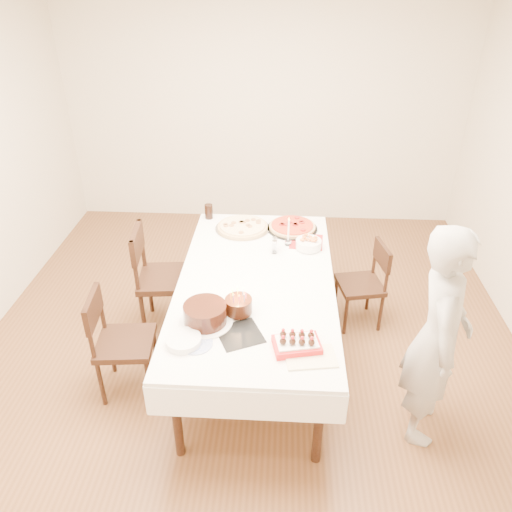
# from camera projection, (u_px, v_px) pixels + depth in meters

# --- Properties ---
(floor) EXTENTS (5.00, 5.00, 0.00)m
(floor) POSITION_uv_depth(u_px,v_px,m) (249.00, 350.00, 4.12)
(floor) COLOR brown
(floor) RESTS_ON ground
(wall_back) EXTENTS (4.50, 0.04, 2.70)m
(wall_back) POSITION_uv_depth(u_px,v_px,m) (264.00, 107.00, 5.56)
(wall_back) COLOR beige
(wall_back) RESTS_ON floor
(dining_table) EXTENTS (1.28, 2.21, 0.75)m
(dining_table) POSITION_uv_depth(u_px,v_px,m) (256.00, 320.00, 3.86)
(dining_table) COLOR white
(dining_table) RESTS_ON floor
(chair_right_savory) EXTENTS (0.46, 0.46, 0.77)m
(chair_right_savory) POSITION_uv_depth(u_px,v_px,m) (360.00, 285.00, 4.26)
(chair_right_savory) COLOR #331C11
(chair_right_savory) RESTS_ON floor
(chair_left_savory) EXTENTS (0.53, 0.53, 0.95)m
(chair_left_savory) POSITION_uv_depth(u_px,v_px,m) (166.00, 279.00, 4.18)
(chair_left_savory) COLOR #331C11
(chair_left_savory) RESTS_ON floor
(chair_left_dessert) EXTENTS (0.47, 0.47, 0.84)m
(chair_left_dessert) POSITION_uv_depth(u_px,v_px,m) (125.00, 343.00, 3.56)
(chair_left_dessert) COLOR #331C11
(chair_left_dessert) RESTS_ON floor
(person) EXTENTS (0.47, 0.63, 1.54)m
(person) POSITION_uv_depth(u_px,v_px,m) (438.00, 338.00, 3.08)
(person) COLOR #B2ADA8
(person) RESTS_ON floor
(pizza_white) EXTENTS (0.58, 0.58, 0.04)m
(pizza_white) POSITION_uv_depth(u_px,v_px,m) (243.00, 227.00, 4.34)
(pizza_white) COLOR beige
(pizza_white) RESTS_ON dining_table
(pizza_pepperoni) EXTENTS (0.55, 0.55, 0.04)m
(pizza_pepperoni) POSITION_uv_depth(u_px,v_px,m) (292.00, 227.00, 4.34)
(pizza_pepperoni) COLOR red
(pizza_pepperoni) RESTS_ON dining_table
(red_placemat) EXTENTS (0.29, 0.29, 0.01)m
(red_placemat) POSITION_uv_depth(u_px,v_px,m) (306.00, 242.00, 4.15)
(red_placemat) COLOR #B21E1E
(red_placemat) RESTS_ON dining_table
(pasta_bowl) EXTENTS (0.22, 0.22, 0.07)m
(pasta_bowl) POSITION_uv_depth(u_px,v_px,m) (309.00, 244.00, 4.04)
(pasta_bowl) COLOR white
(pasta_bowl) RESTS_ON dining_table
(taper_candle) EXTENTS (0.07, 0.07, 0.25)m
(taper_candle) POSITION_uv_depth(u_px,v_px,m) (289.00, 231.00, 4.05)
(taper_candle) COLOR white
(taper_candle) RESTS_ON dining_table
(shaker_pair) EXTENTS (0.10, 0.10, 0.11)m
(shaker_pair) POSITION_uv_depth(u_px,v_px,m) (274.00, 247.00, 3.97)
(shaker_pair) COLOR white
(shaker_pair) RESTS_ON dining_table
(cola_glass) EXTENTS (0.08, 0.08, 0.13)m
(cola_glass) POSITION_uv_depth(u_px,v_px,m) (209.00, 211.00, 4.50)
(cola_glass) COLOR black
(cola_glass) RESTS_ON dining_table
(layer_cake) EXTENTS (0.36, 0.36, 0.14)m
(layer_cake) POSITION_uv_depth(u_px,v_px,m) (205.00, 314.00, 3.20)
(layer_cake) COLOR black
(layer_cake) RESTS_ON dining_table
(cake_board) EXTENTS (0.35, 0.35, 0.01)m
(cake_board) POSITION_uv_depth(u_px,v_px,m) (240.00, 335.00, 3.14)
(cake_board) COLOR black
(cake_board) RESTS_ON dining_table
(birthday_cake) EXTENTS (0.20, 0.20, 0.17)m
(birthday_cake) POSITION_uv_depth(u_px,v_px,m) (239.00, 301.00, 3.28)
(birthday_cake) COLOR #3A1B0F
(birthday_cake) RESTS_ON dining_table
(strawberry_box) EXTENTS (0.31, 0.24, 0.07)m
(strawberry_box) POSITION_uv_depth(u_px,v_px,m) (297.00, 344.00, 3.01)
(strawberry_box) COLOR red
(strawberry_box) RESTS_ON dining_table
(box_lid) EXTENTS (0.33, 0.24, 0.02)m
(box_lid) POSITION_uv_depth(u_px,v_px,m) (310.00, 358.00, 2.95)
(box_lid) COLOR beige
(box_lid) RESTS_ON dining_table
(plate_stack) EXTENTS (0.28, 0.28, 0.05)m
(plate_stack) POSITION_uv_depth(u_px,v_px,m) (184.00, 341.00, 3.05)
(plate_stack) COLOR white
(plate_stack) RESTS_ON dining_table
(china_plate) EXTENTS (0.24, 0.24, 0.01)m
(china_plate) POSITION_uv_depth(u_px,v_px,m) (196.00, 343.00, 3.06)
(china_plate) COLOR white
(china_plate) RESTS_ON dining_table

